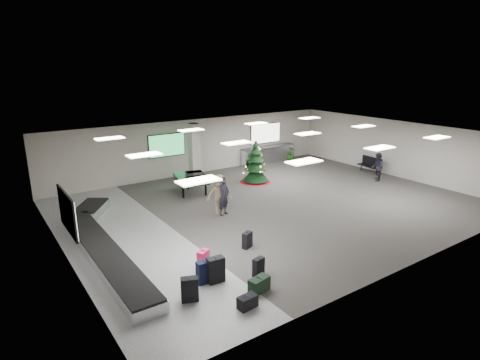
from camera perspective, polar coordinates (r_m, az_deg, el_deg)
ground at (r=18.58m, az=4.67°, el=-3.58°), size 18.00×18.00×0.00m
room_envelope at (r=18.21m, az=2.57°, el=3.69°), size 18.02×14.02×3.21m
baggage_carousel at (r=15.07m, az=-19.18°, el=-8.47°), size 2.28×9.71×0.43m
service_counter at (r=26.43m, az=4.01°, el=3.66°), size 4.05×0.65×1.08m
suitcase_0 at (r=12.20m, az=-3.47°, el=-12.64°), size 0.53×0.32×0.81m
suitcase_1 at (r=12.56m, az=2.64°, el=-12.24°), size 0.41×0.28×0.60m
pink_suitcase at (r=12.96m, az=-5.25°, el=-11.24°), size 0.46×0.38×0.65m
suitcase_3 at (r=14.30m, az=1.04°, el=-8.53°), size 0.44×0.35×0.60m
navy_suitcase at (r=12.20m, az=-5.10°, el=-12.92°), size 0.47×0.29×0.71m
suitcase_5 at (r=11.42m, az=-7.18°, el=-15.18°), size 0.53×0.41×0.72m
green_duffel at (r=11.83m, az=2.74°, el=-14.64°), size 0.69×0.44×0.45m
black_duffel at (r=11.16m, az=1.07°, el=-16.94°), size 0.56×0.34×0.37m
christmas_tree at (r=21.96m, az=2.25°, el=1.88°), size 1.73×1.73×2.47m
grand_piano at (r=20.16m, az=-6.95°, el=0.22°), size 1.83×2.16×1.07m
bench at (r=25.14m, az=18.04°, el=2.19°), size 0.60×1.51×0.94m
traveler_a at (r=17.12m, az=-2.31°, el=-2.27°), size 0.74×0.64×1.71m
traveler_b at (r=17.21m, az=-3.01°, el=-2.08°), size 1.30×1.05×1.76m
traveler_bench at (r=23.40m, az=18.93°, el=1.76°), size 0.97×0.94×1.57m
potted_plant_left at (r=25.10m, az=1.61°, el=2.82°), size 0.65×0.65×0.92m
potted_plant_right at (r=27.27m, az=7.21°, el=3.77°), size 0.72×0.72×0.91m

